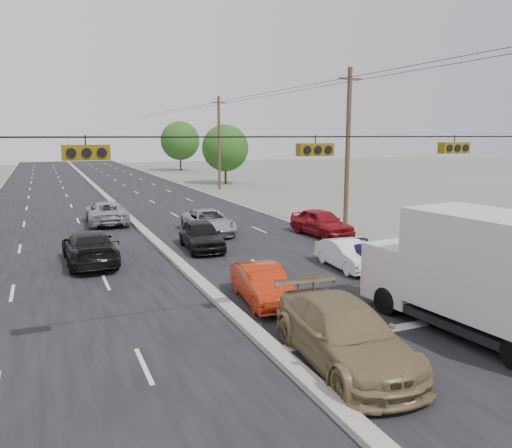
{
  "coord_description": "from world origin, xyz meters",
  "views": [
    {
      "loc": [
        -5.46,
        -12.1,
        5.84
      ],
      "look_at": [
        2.59,
        6.68,
        2.2
      ],
      "focal_mm": 35.0,
      "sensor_mm": 36.0,
      "label": 1
    }
  ],
  "objects_px": {
    "tree_right_mid": "(225,148)",
    "oncoming_far": "(106,213)",
    "tree_right_far": "(180,141)",
    "queue_car_a": "(201,235)",
    "box_truck": "(479,273)",
    "red_sedan": "(262,285)",
    "tan_sedan": "(344,334)",
    "utility_pole_right_c": "(219,142)",
    "queue_car_c": "(208,222)",
    "queue_car_d": "(377,262)",
    "utility_pole_right_b": "(348,147)",
    "queue_car_b": "(347,255)",
    "oncoming_near": "(90,247)",
    "queue_car_e": "(321,223)"
  },
  "relations": [
    {
      "from": "box_truck",
      "to": "oncoming_near",
      "type": "height_order",
      "value": "box_truck"
    },
    {
      "from": "box_truck",
      "to": "red_sedan",
      "type": "height_order",
      "value": "box_truck"
    },
    {
      "from": "tree_right_far",
      "to": "queue_car_c",
      "type": "bearing_deg",
      "value": -103.05
    },
    {
      "from": "queue_car_a",
      "to": "queue_car_d",
      "type": "distance_m",
      "value": 9.29
    },
    {
      "from": "queue_car_a",
      "to": "oncoming_far",
      "type": "xyz_separation_m",
      "value": [
        -3.58,
        9.81,
        0.01
      ]
    },
    {
      "from": "box_truck",
      "to": "queue_car_d",
      "type": "relative_size",
      "value": 1.78
    },
    {
      "from": "utility_pole_right_c",
      "to": "oncoming_near",
      "type": "height_order",
      "value": "utility_pole_right_c"
    },
    {
      "from": "utility_pole_right_c",
      "to": "red_sedan",
      "type": "height_order",
      "value": "utility_pole_right_c"
    },
    {
      "from": "queue_car_b",
      "to": "oncoming_near",
      "type": "bearing_deg",
      "value": 155.85
    },
    {
      "from": "tree_right_mid",
      "to": "oncoming_far",
      "type": "height_order",
      "value": "tree_right_mid"
    },
    {
      "from": "utility_pole_right_c",
      "to": "box_truck",
      "type": "xyz_separation_m",
      "value": [
        -6.44,
        -41.75,
        -3.22
      ]
    },
    {
      "from": "tan_sedan",
      "to": "queue_car_e",
      "type": "relative_size",
      "value": 1.19
    },
    {
      "from": "utility_pole_right_b",
      "to": "tan_sedan",
      "type": "relative_size",
      "value": 1.82
    },
    {
      "from": "tree_right_far",
      "to": "box_truck",
      "type": "bearing_deg",
      "value": -97.89
    },
    {
      "from": "queue_car_a",
      "to": "utility_pole_right_c",
      "type": "bearing_deg",
      "value": 73.08
    },
    {
      "from": "tan_sedan",
      "to": "red_sedan",
      "type": "distance_m",
      "value": 5.23
    },
    {
      "from": "tree_right_mid",
      "to": "queue_car_b",
      "type": "bearing_deg",
      "value": -102.02
    },
    {
      "from": "tree_right_far",
      "to": "queue_car_d",
      "type": "xyz_separation_m",
      "value": [
        -8.76,
        -65.4,
        -4.35
      ]
    },
    {
      "from": "queue_car_d",
      "to": "queue_car_e",
      "type": "xyz_separation_m",
      "value": [
        2.17,
        8.25,
        0.18
      ]
    },
    {
      "from": "red_sedan",
      "to": "queue_car_e",
      "type": "bearing_deg",
      "value": 55.84
    },
    {
      "from": "tree_right_mid",
      "to": "queue_car_b",
      "type": "distance_m",
      "value": 40.01
    },
    {
      "from": "oncoming_far",
      "to": "queue_car_d",
      "type": "bearing_deg",
      "value": 119.11
    },
    {
      "from": "queue_car_e",
      "to": "oncoming_near",
      "type": "height_order",
      "value": "queue_car_e"
    },
    {
      "from": "utility_pole_right_c",
      "to": "queue_car_c",
      "type": "bearing_deg",
      "value": -110.61
    },
    {
      "from": "box_truck",
      "to": "queue_car_b",
      "type": "relative_size",
      "value": 1.96
    },
    {
      "from": "queue_car_d",
      "to": "utility_pole_right_b",
      "type": "bearing_deg",
      "value": 65.88
    },
    {
      "from": "queue_car_a",
      "to": "oncoming_far",
      "type": "distance_m",
      "value": 10.44
    },
    {
      "from": "red_sedan",
      "to": "queue_car_c",
      "type": "height_order",
      "value": "queue_car_c"
    },
    {
      "from": "utility_pole_right_c",
      "to": "queue_car_e",
      "type": "relative_size",
      "value": 2.17
    },
    {
      "from": "queue_car_d",
      "to": "oncoming_far",
      "type": "bearing_deg",
      "value": 119.91
    },
    {
      "from": "tree_right_far",
      "to": "queue_car_a",
      "type": "xyz_separation_m",
      "value": [
        -14.12,
        -57.81,
        -4.2
      ]
    },
    {
      "from": "queue_car_b",
      "to": "oncoming_near",
      "type": "height_order",
      "value": "oncoming_near"
    },
    {
      "from": "tree_right_far",
      "to": "queue_car_a",
      "type": "height_order",
      "value": "tree_right_far"
    },
    {
      "from": "box_truck",
      "to": "oncoming_far",
      "type": "xyz_separation_m",
      "value": [
        -7.76,
        23.75,
        -1.13
      ]
    },
    {
      "from": "utility_pole_right_b",
      "to": "utility_pole_right_c",
      "type": "relative_size",
      "value": 1.0
    },
    {
      "from": "tree_right_far",
      "to": "queue_car_d",
      "type": "relative_size",
      "value": 1.95
    },
    {
      "from": "tree_right_mid",
      "to": "queue_car_b",
      "type": "xyz_separation_m",
      "value": [
        -8.3,
        -38.97,
        -3.71
      ]
    },
    {
      "from": "utility_pole_right_b",
      "to": "tree_right_far",
      "type": "height_order",
      "value": "utility_pole_right_b"
    },
    {
      "from": "oncoming_far",
      "to": "box_truck",
      "type": "bearing_deg",
      "value": 110.02
    },
    {
      "from": "box_truck",
      "to": "utility_pole_right_b",
      "type": "bearing_deg",
      "value": 62.96
    },
    {
      "from": "utility_pole_right_c",
      "to": "red_sedan",
      "type": "xyz_separation_m",
      "value": [
        -11.08,
        -36.63,
        -4.45
      ]
    },
    {
      "from": "utility_pole_right_c",
      "to": "oncoming_near",
      "type": "distance_m",
      "value": 33.14
    },
    {
      "from": "red_sedan",
      "to": "queue_car_a",
      "type": "bearing_deg",
      "value": 93.02
    },
    {
      "from": "queue_car_b",
      "to": "utility_pole_right_c",
      "type": "bearing_deg",
      "value": 83.51
    },
    {
      "from": "box_truck",
      "to": "queue_car_e",
      "type": "relative_size",
      "value": 1.62
    },
    {
      "from": "queue_car_d",
      "to": "queue_car_c",
      "type": "bearing_deg",
      "value": 110.75
    },
    {
      "from": "tree_right_far",
      "to": "oncoming_far",
      "type": "bearing_deg",
      "value": -110.25
    },
    {
      "from": "red_sedan",
      "to": "queue_car_b",
      "type": "distance_m",
      "value": 5.92
    },
    {
      "from": "oncoming_far",
      "to": "tan_sedan",
      "type": "bearing_deg",
      "value": 99.33
    },
    {
      "from": "tree_right_mid",
      "to": "tree_right_far",
      "type": "xyz_separation_m",
      "value": [
        1.0,
        25.0,
        0.62
      ]
    }
  ]
}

